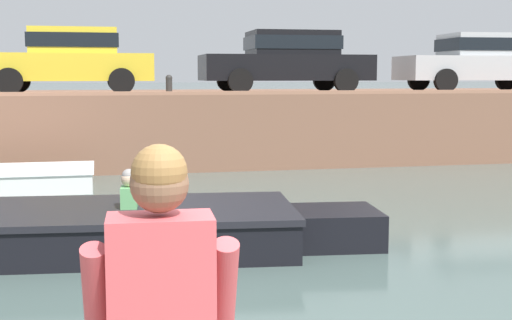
# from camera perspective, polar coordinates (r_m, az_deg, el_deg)

# --- Properties ---
(ground_plane) EXTENTS (400.00, 400.00, 0.00)m
(ground_plane) POSITION_cam_1_polar(r_m,az_deg,el_deg) (9.55, -4.70, -6.35)
(ground_plane) COLOR #4C605B
(far_quay_wall) EXTENTS (60.00, 6.00, 1.73)m
(far_quay_wall) POSITION_cam_1_polar(r_m,az_deg,el_deg) (18.76, -8.65, 2.75)
(far_quay_wall) COLOR brown
(far_quay_wall) RESTS_ON ground
(far_wall_coping) EXTENTS (60.00, 0.24, 0.08)m
(far_wall_coping) POSITION_cam_1_polar(r_m,az_deg,el_deg) (15.85, -8.00, 5.31)
(far_wall_coping) COLOR #9F6C52
(far_wall_coping) RESTS_ON far_quay_wall
(motorboat_passing) EXTENTS (7.08, 2.60, 1.03)m
(motorboat_passing) POSITION_cam_1_polar(r_m,az_deg,el_deg) (9.08, -13.68, -5.46)
(motorboat_passing) COLOR black
(motorboat_passing) RESTS_ON ground
(car_left_inner_yellow) EXTENTS (3.98, 1.98, 1.54)m
(car_left_inner_yellow) POSITION_cam_1_polar(r_m,az_deg,el_deg) (17.71, -14.67, 7.92)
(car_left_inner_yellow) COLOR yellow
(car_left_inner_yellow) RESTS_ON far_quay_wall
(car_centre_black) EXTENTS (4.30, 2.07, 1.54)m
(car_centre_black) POSITION_cam_1_polar(r_m,az_deg,el_deg) (18.32, 2.55, 8.09)
(car_centre_black) COLOR black
(car_centre_black) RESTS_ON far_quay_wall
(car_right_inner_silver) EXTENTS (4.35, 2.11, 1.54)m
(car_right_inner_silver) POSITION_cam_1_polar(r_m,az_deg,el_deg) (20.39, 17.53, 7.65)
(car_right_inner_silver) COLOR #B7BABC
(car_right_inner_silver) RESTS_ON far_quay_wall
(mooring_bollard_mid) EXTENTS (0.15, 0.15, 0.45)m
(mooring_bollard_mid) POSITION_cam_1_polar(r_m,az_deg,el_deg) (16.00, -6.97, 6.05)
(mooring_bollard_mid) COLOR #2D2B28
(mooring_bollard_mid) RESTS_ON far_quay_wall
(person_seated_left) EXTENTS (0.54, 0.54, 0.97)m
(person_seated_left) POSITION_cam_1_polar(r_m,az_deg,el_deg) (2.57, -7.60, -11.92)
(person_seated_left) COLOR #282833
(person_seated_left) RESTS_ON near_quay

